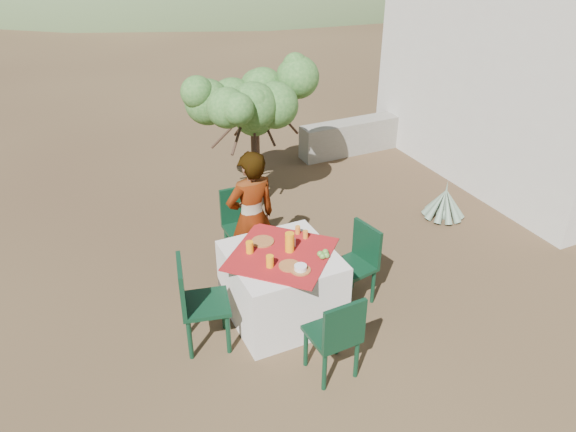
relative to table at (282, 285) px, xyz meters
The scene contains 22 objects.
ground 0.54m from the table, behind, with size 160.00×160.00×0.00m, color #3B271A.
table is the anchor object (origin of this frame).
chair_far 1.14m from the table, 89.62° to the left, with size 0.43×0.43×0.91m.
chair_near 0.99m from the table, 85.60° to the right, with size 0.43×0.43×0.89m.
chair_left 0.91m from the table, behind, with size 0.53×0.53×0.96m.
chair_right 0.86m from the table, ahead, with size 0.47×0.47×0.87m.
person 0.83m from the table, 91.46° to the left, with size 0.57×0.37×1.56m, color #8C6651.
shrub_tree 2.63m from the table, 72.93° to the left, with size 1.53×1.50×1.80m.
agave 2.97m from the table, 18.10° to the left, with size 0.57×0.55×0.60m.
guesthouse 5.62m from the table, 18.56° to the left, with size 3.20×4.20×3.00m, color beige.
stone_wall 4.65m from the table, 46.15° to the left, with size 2.60×0.35×0.55m, color gray.
plate_far 0.48m from the table, 107.48° to the left, with size 0.23×0.23×0.01m, color brown.
plate_near 0.45m from the table, 95.27° to the right, with size 0.21×0.21×0.01m, color brown.
glass_far 0.54m from the table, 151.17° to the left, with size 0.07×0.07×0.12m, color #FF9A10.
glass_near 0.50m from the table, 140.76° to the right, with size 0.07×0.07×0.12m, color #FF9A10.
juice_pitcher 0.49m from the table, ahead, with size 0.09×0.09×0.20m, color #FF9A10.
bowl_plate 0.51m from the table, 82.62° to the right, with size 0.19×0.19×0.01m, color brown.
white_bowl 0.54m from the table, 82.62° to the right, with size 0.12×0.12×0.04m, color white.
jar_left 0.57m from the table, 24.48° to the left, with size 0.05×0.05×0.08m, color orange.
jar_right 0.59m from the table, 40.97° to the left, with size 0.05×0.05×0.09m, color orange.
napkin_holder 0.46m from the table, 26.93° to the left, with size 0.06×0.04×0.08m, color white.
fruit_cluster 0.58m from the table, 33.54° to the right, with size 0.12×0.11×0.06m.
Camera 1 is at (-1.50, -4.10, 3.81)m, focal length 35.00 mm.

